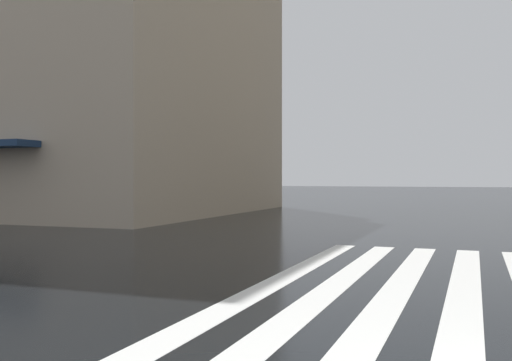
# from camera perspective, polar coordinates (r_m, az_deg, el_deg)

# --- Properties ---
(zebra_crossing) EXTENTS (13.00, 5.50, 0.01)m
(zebra_crossing) POSITION_cam_1_polar(r_m,az_deg,el_deg) (8.63, 16.36, -11.57)
(zebra_crossing) COLOR silver
(zebra_crossing) RESTS_ON ground_plane
(haussmann_block_mid) EXTENTS (17.44, 26.04, 22.94)m
(haussmann_block_mid) POSITION_cam_1_polar(r_m,az_deg,el_deg) (35.89, -22.95, 15.55)
(haussmann_block_mid) COLOR tan
(haussmann_block_mid) RESTS_ON ground_plane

